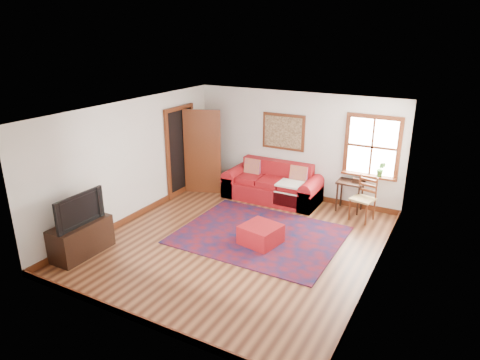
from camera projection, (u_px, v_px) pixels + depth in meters
The scene contains 13 objects.
ground at pixel (238, 242), 8.12m from camera, with size 5.50×5.50×0.00m, color #482213.
room_envelope at pixel (239, 158), 7.58m from camera, with size 5.04×5.54×2.52m.
window at pixel (373, 153), 9.11m from camera, with size 1.18×0.20×1.38m.
doorway at pixel (194, 151), 10.23m from camera, with size 0.89×1.08×2.14m.
framed_artwork at pixel (283, 132), 9.98m from camera, with size 1.05×0.07×0.85m.
persian_rug at pixel (259, 235), 8.37m from camera, with size 3.05×2.44×0.02m, color #600D14.
red_leather_sofa at pixel (273, 187), 10.09m from camera, with size 2.24×0.93×0.88m.
red_ottoman at pixel (261, 235), 7.99m from camera, with size 0.65×0.65×0.37m, color maroon.
side_table at pixel (350, 187), 9.35m from camera, with size 0.57×0.42×0.68m.
ladder_back_chair at pixel (364, 197), 8.93m from camera, with size 0.53×0.51×0.94m.
media_cabinet at pixel (81, 238), 7.60m from camera, with size 0.49×1.10×0.60m, color black.
television at pixel (76, 209), 7.35m from camera, with size 1.01×0.13×0.58m, color black.
candle_hurricane at pixel (99, 210), 7.80m from camera, with size 0.12×0.12×0.18m.
Camera 1 is at (3.51, -6.35, 3.82)m, focal length 32.00 mm.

